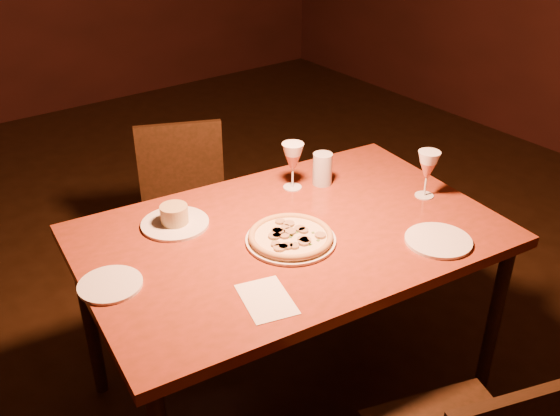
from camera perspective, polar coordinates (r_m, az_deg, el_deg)
floor at (r=2.82m, az=-1.75°, el=-13.23°), size 7.00×7.00×0.00m
dining_table at (r=2.21m, az=0.98°, el=-3.63°), size 1.53×1.08×0.77m
chair_far at (r=2.98m, az=-8.64°, el=0.26°), size 0.53×0.53×0.84m
pizza_plate at (r=2.11m, az=0.99°, el=-2.66°), size 0.31×0.31×0.03m
ramekin_saucer at (r=2.23m, az=-9.61°, el=-0.99°), size 0.24×0.24×0.08m
wine_glass_far at (r=2.42m, az=1.17°, el=3.85°), size 0.09×0.09×0.19m
wine_glass_right at (r=2.42m, az=13.28°, el=3.02°), size 0.08×0.08×0.19m
water_tumbler at (r=2.47m, az=3.90°, el=3.59°), size 0.08×0.08×0.13m
side_plate_left at (r=1.98m, az=-15.26°, el=-6.77°), size 0.20×0.20×0.01m
side_plate_near at (r=2.18m, az=14.27°, el=-2.90°), size 0.23×0.23×0.01m
menu_card at (r=1.86m, az=-1.24°, el=-8.34°), size 0.18×0.23×0.00m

